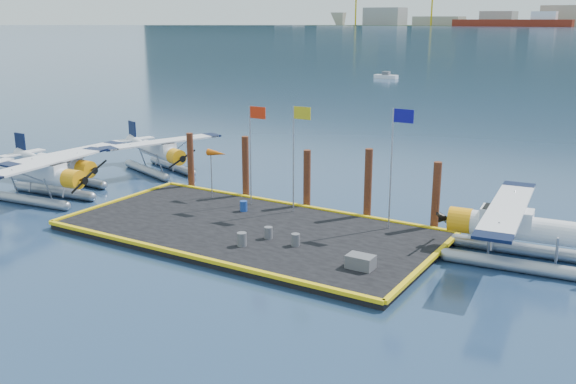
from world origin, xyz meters
name	(u,v)px	position (x,y,z in m)	size (l,w,h in m)	color
ground	(250,235)	(0.00, 0.00, 0.00)	(4000.00, 4000.00, 0.00)	navy
dock	(250,231)	(0.00, 0.00, 0.20)	(20.00, 10.00, 0.40)	black
dock_bumpers	(250,226)	(0.00, 0.00, 0.49)	(20.25, 10.25, 0.18)	yellow
seaplane_a	(44,178)	(-15.03, -1.34, 1.53)	(9.01, 9.94, 3.52)	gray
seaplane_b	(63,167)	(-16.68, 1.62, 1.46)	(8.57, 9.44, 3.36)	gray
seaplane_c	(161,154)	(-13.88, 8.39, 1.47)	(8.81, 9.35, 3.37)	gray
seaplane_d	(515,231)	(13.15, 3.21, 1.60)	(9.38, 10.35, 3.66)	gray
drum_0	(244,206)	(-2.05, 2.36, 0.71)	(0.44, 0.44, 0.62)	navy
drum_1	(296,240)	(3.58, -1.15, 0.71)	(0.44, 0.44, 0.62)	#545459
drum_2	(268,233)	(1.84, -0.95, 0.71)	(0.44, 0.44, 0.62)	#545459
drum_3	(242,239)	(1.30, -2.56, 0.74)	(0.49, 0.49, 0.68)	#545459
crate	(361,262)	(7.63, -2.19, 0.71)	(1.24, 0.82, 0.62)	#545459
flagpole_red	(253,140)	(-2.29, 3.80, 4.40)	(1.14, 0.08, 6.00)	#96959E
flagpole_yellow	(297,143)	(0.70, 3.80, 4.51)	(1.14, 0.08, 6.20)	#96959E
flagpole_blue	(395,151)	(6.70, 3.80, 4.69)	(1.14, 0.08, 6.50)	#96959E
windsock	(217,154)	(-5.03, 3.80, 3.23)	(1.40, 0.44, 3.12)	#96959E
piling_0	(191,162)	(-8.50, 5.40, 2.00)	(0.44, 0.44, 4.00)	#451F13
piling_1	(246,169)	(-4.00, 5.40, 2.10)	(0.44, 0.44, 4.20)	#451F13
piling_2	(307,181)	(0.50, 5.40, 1.90)	(0.44, 0.44, 3.80)	#451F13
piling_3	(368,186)	(4.50, 5.40, 2.15)	(0.44, 0.44, 4.30)	#451F13
piling_4	(436,198)	(8.50, 5.40, 2.00)	(0.44, 0.44, 4.00)	#451F13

